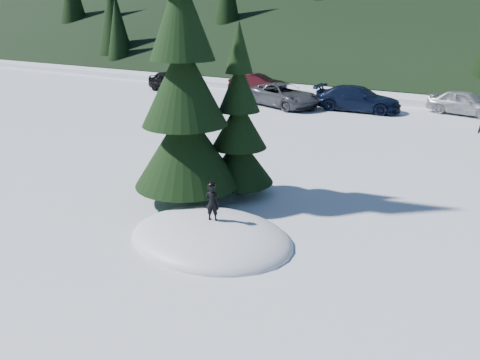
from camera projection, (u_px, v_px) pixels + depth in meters
The scene contains 10 objects.
ground at pixel (211, 239), 12.13m from camera, with size 200.00×200.00×0.00m, color white.
snow_mound at pixel (211, 239), 12.13m from camera, with size 4.48×3.52×0.96m, color white.
spruce_tall at pixel (184, 94), 13.58m from camera, with size 3.20×3.20×8.60m.
spruce_short at pixel (239, 130), 14.58m from camera, with size 2.20×2.20×5.37m.
child_skier at pixel (212, 203), 11.95m from camera, with size 0.35×0.23×0.97m, color black.
car_0 at pixel (171, 82), 35.39m from camera, with size 1.81×4.49×1.53m, color black.
car_1 at pixel (258, 84), 34.82m from camera, with size 1.49×4.26×1.40m, color black.
car_2 at pixel (283, 95), 29.59m from camera, with size 2.40×5.21×1.45m, color #43454A.
car_3 at pixel (357, 99), 28.25m from camera, with size 2.09×5.13×1.49m, color black.
car_4 at pixel (465, 103), 27.11m from camera, with size 1.66×4.11×1.40m, color #999DA1.
Camera 1 is at (6.56, -8.78, 5.47)m, focal length 35.00 mm.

